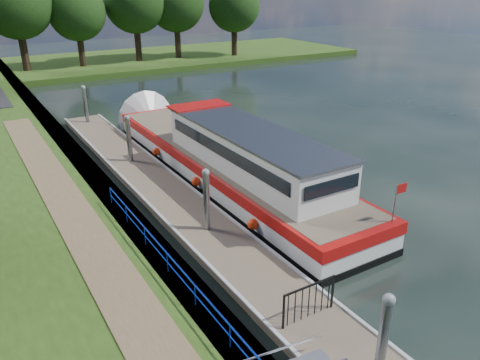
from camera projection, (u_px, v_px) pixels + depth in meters
bank_edge at (98, 186)px, 22.51m from camera, size 1.10×90.00×0.78m
far_bank at (130, 61)px, 58.57m from camera, size 60.00×18.00×0.60m
footpath at (100, 257)px, 15.97m from camera, size 1.60×40.00×0.05m
blue_fence at (211, 309)px, 12.63m from camera, size 0.04×18.04×0.72m
pontoon at (163, 193)px, 22.24m from camera, size 2.50×30.00×0.56m
mooring_piles at (162, 172)px, 21.82m from camera, size 0.30×27.30×3.55m
gate_panel at (309, 297)px, 13.39m from camera, size 1.85×0.05×1.15m
barge at (220, 156)px, 24.30m from camera, size 4.36×21.15×4.78m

